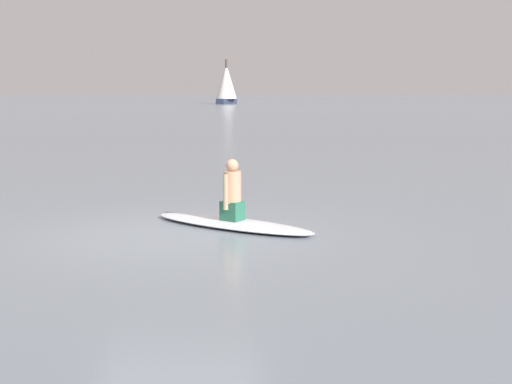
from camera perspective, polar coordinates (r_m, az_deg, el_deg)
ground_plane at (r=10.57m, az=-6.30°, el=-3.50°), size 400.00×400.00×0.00m
surfboard at (r=11.19m, az=-1.89°, el=-2.51°), size 2.44×2.81×0.11m
person_paddler at (r=11.11m, az=-1.90°, el=-0.05°), size 0.40×0.41×0.96m
sailboat_near_left at (r=93.90m, az=-2.36°, el=8.64°), size 3.90×3.61×5.72m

